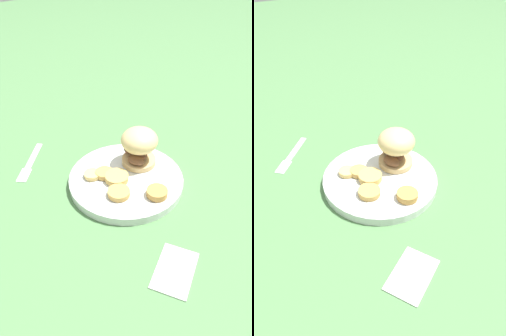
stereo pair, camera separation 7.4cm
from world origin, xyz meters
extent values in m
plane|color=#4C7A47|center=(0.00, 0.00, 0.00)|extent=(4.00, 4.00, 0.00)
cylinder|color=silver|center=(0.00, 0.00, 0.01)|extent=(0.26, 0.26, 0.02)
torus|color=silver|center=(0.00, 0.00, 0.02)|extent=(0.26, 0.26, 0.01)
cylinder|color=tan|center=(0.03, -0.05, 0.03)|extent=(0.08, 0.08, 0.01)
ellipsoid|color=brown|center=(0.02, -0.04, 0.04)|extent=(0.05, 0.05, 0.02)
ellipsoid|color=#563323|center=(0.03, -0.06, 0.05)|extent=(0.04, 0.04, 0.02)
ellipsoid|color=brown|center=(0.04, -0.06, 0.04)|extent=(0.05, 0.05, 0.02)
ellipsoid|color=#563323|center=(0.06, -0.04, 0.05)|extent=(0.04, 0.03, 0.02)
ellipsoid|color=#E5C17F|center=(0.03, -0.05, 0.09)|extent=(0.09, 0.09, 0.06)
cylinder|color=#BC8942|center=(-0.09, -0.03, 0.03)|extent=(0.05, 0.05, 0.01)
cylinder|color=tan|center=(0.03, 0.04, 0.03)|extent=(0.04, 0.04, 0.01)
cylinder|color=tan|center=(0.00, 0.02, 0.03)|extent=(0.05, 0.05, 0.01)
cylinder|color=tan|center=(-0.05, 0.04, 0.03)|extent=(0.05, 0.05, 0.01)
cylinder|color=#DBB766|center=(0.04, 0.07, 0.03)|extent=(0.04, 0.04, 0.01)
cube|color=silver|center=(0.21, 0.16, 0.00)|extent=(0.10, 0.07, 0.00)
cube|color=silver|center=(0.15, 0.20, 0.00)|extent=(0.05, 0.05, 0.00)
cube|color=white|center=(-0.25, 0.04, 0.00)|extent=(0.11, 0.12, 0.01)
camera|label=1|loc=(-0.50, 0.29, 0.51)|focal=35.00mm
camera|label=2|loc=(-0.53, 0.22, 0.51)|focal=35.00mm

